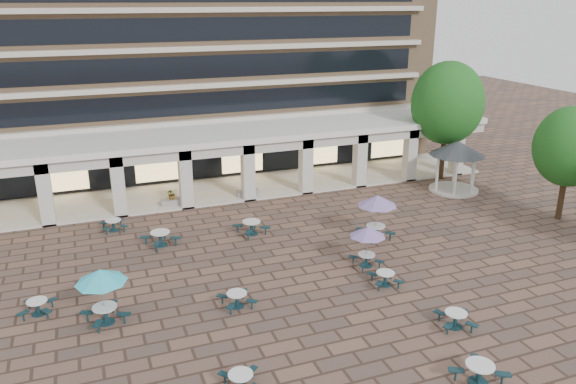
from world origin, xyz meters
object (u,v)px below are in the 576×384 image
picnic_table_1 (241,380)px  gazebo (457,154)px  picnic_table_3 (479,372)px  planter_left (172,199)px  planter_right (248,191)px

picnic_table_1 → gazebo: size_ratio=0.41×
picnic_table_3 → planter_left: bearing=92.0°
planter_left → picnic_table_1: bearing=-92.6°
gazebo → planter_right: (-14.20, 3.87, -2.25)m
picnic_table_3 → gazebo: size_ratio=0.53×
picnic_table_3 → gazebo: 21.95m
planter_left → gazebo: bearing=-11.3°
planter_right → picnic_table_1: bearing=-107.4°
picnic_table_1 → picnic_table_3: 8.49m
picnic_table_1 → planter_left: 19.38m
picnic_table_3 → picnic_table_1: bearing=145.9°
picnic_table_1 → picnic_table_3: (8.08, -2.63, 0.06)m
gazebo → planter_right: gazebo is taller
picnic_table_3 → planter_left: (-7.19, 21.98, 0.04)m
gazebo → picnic_table_1: bearing=-142.6°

